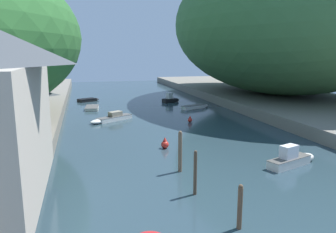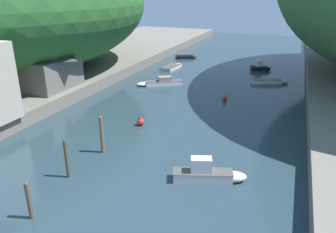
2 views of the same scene
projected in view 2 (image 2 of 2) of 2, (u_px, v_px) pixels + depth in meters
The scene contains 16 objects.
water_surface at pixel (190, 104), 37.04m from camera, with size 130.00×130.00×0.00m, color #283D47.
left_bank at pixel (27, 79), 44.65m from camera, with size 22.00×120.00×1.41m.
hillside_left at pixel (23, 5), 43.70m from camera, with size 29.97×41.96×17.54m.
boathouse_shed at pixel (41, 66), 37.71m from camera, with size 7.37×7.18×4.85m.
boat_yellow_tender at pixel (210, 174), 22.19m from camera, with size 5.10×2.67×1.71m.
boat_white_cruiser at pixel (173, 66), 54.05m from camera, with size 2.38×5.39×0.44m.
boat_near_quay at pixel (261, 67), 52.17m from camera, with size 3.43×2.33×1.70m.
boat_far_right_bank at pixel (271, 81), 45.22m from camera, with size 5.20×2.97×0.55m.
boat_navy_launch at pixel (159, 82), 44.29m from camera, with size 5.91×4.43×1.15m.
boat_moored_right at pixel (187, 57), 61.28m from camera, with size 4.24×3.38×0.51m.
mooring_post_nearest at pixel (29, 201), 18.27m from camera, with size 0.25×0.25×2.37m.
mooring_post_second at pixel (66, 159), 22.26m from camera, with size 0.22×0.22×2.87m.
mooring_post_middle at pixel (102, 134), 25.65m from camera, with size 0.29×0.29×3.12m.
channel_buoy_near at pixel (225, 98), 38.23m from camera, with size 0.56×0.56×0.84m.
channel_buoy_far at pixel (140, 121), 31.23m from camera, with size 0.71×0.71×1.07m.
person_on_quay at pixel (15, 99), 31.37m from camera, with size 0.33×0.43×1.69m.
Camera 2 is at (10.36, -3.51, 12.24)m, focal length 35.00 mm.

